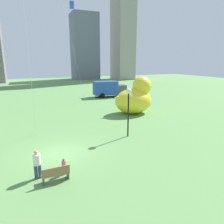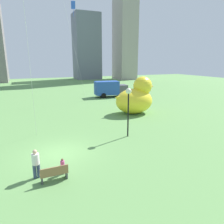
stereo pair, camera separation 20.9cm
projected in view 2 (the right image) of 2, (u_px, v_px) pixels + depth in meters
name	position (u px, v px, depth m)	size (l,w,h in m)	color
ground_plane	(60.00, 153.00, 14.74)	(140.00, 140.00, 0.00)	#5E8E4D
park_bench	(54.00, 173.00, 11.22)	(1.49, 0.48, 0.90)	olive
person_adult	(36.00, 162.00, 11.45)	(0.41, 0.41, 1.69)	#38476B
person_child	(63.00, 166.00, 11.91)	(0.24, 0.24, 0.98)	silver
giant_inflatable_duck	(136.00, 98.00, 25.58)	(5.50, 3.53, 4.56)	yellow
lamppost	(128.00, 99.00, 17.27)	(0.49, 0.49, 4.22)	black
box_truck	(110.00, 89.00, 37.54)	(6.03, 2.86, 2.85)	#264CA5
city_skyline	(47.00, 33.00, 65.64)	(55.22, 14.85, 39.57)	slate
kite_blue	(73.00, 6.00, 31.37)	(2.83, 2.13, 15.30)	silver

